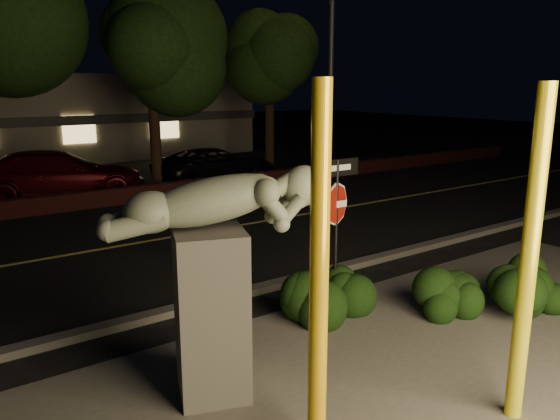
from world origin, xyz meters
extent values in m
plane|color=black|center=(0.00, 10.00, 0.00)|extent=(90.00, 90.00, 0.00)
cube|color=#4C4944|center=(0.00, -1.00, 0.01)|extent=(14.00, 6.00, 0.02)
cube|color=black|center=(0.00, 7.00, 0.01)|extent=(80.00, 8.00, 0.01)
cube|color=#D2B854|center=(0.00, 7.00, 0.02)|extent=(80.00, 0.12, 0.00)
cube|color=#4C4944|center=(0.00, 2.90, 0.06)|extent=(80.00, 0.25, 0.12)
cube|color=#4A1A18|center=(0.00, 11.30, 0.25)|extent=(40.00, 0.35, 0.50)
cube|color=black|center=(0.00, 17.00, 0.01)|extent=(40.00, 12.00, 0.01)
cube|color=slate|center=(0.00, 25.00, 2.00)|extent=(22.00, 10.00, 4.00)
cube|color=#333338|center=(0.00, 19.90, 2.00)|extent=(22.00, 0.20, 0.40)
cube|color=#FFD87F|center=(2.00, 19.95, 1.60)|extent=(1.40, 0.08, 1.20)
cube|color=#FFD87F|center=(6.00, 19.95, 1.60)|extent=(1.40, 0.08, 1.20)
cylinder|color=black|center=(2.50, 12.80, 2.00)|extent=(0.36, 0.36, 4.00)
ellipsoid|color=black|center=(2.50, 12.80, 5.68)|extent=(4.80, 4.80, 4.32)
cylinder|color=black|center=(7.50, 13.30, 1.95)|extent=(0.36, 0.36, 3.90)
ellipsoid|color=black|center=(7.50, 13.30, 5.44)|extent=(4.40, 4.40, 3.96)
cylinder|color=yellow|center=(-1.76, -0.99, 1.81)|extent=(0.18, 0.18, 3.62)
cylinder|color=yellow|center=(0.40, -1.76, 1.79)|extent=(0.18, 0.18, 3.59)
cylinder|color=black|center=(0.72, 1.58, 1.22)|extent=(0.05, 0.05, 2.44)
cube|color=white|center=(0.72, 1.58, 1.74)|extent=(0.37, 0.04, 0.10)
cube|color=black|center=(0.72, 1.58, 2.31)|extent=(0.83, 0.05, 0.26)
cube|color=white|center=(0.72, 1.58, 2.31)|extent=(0.52, 0.03, 0.10)
cube|color=#4C4944|center=(-2.06, 0.54, 1.00)|extent=(0.99, 0.99, 1.99)
sphere|color=slate|center=(-1.04, 0.17, 2.44)|extent=(0.46, 0.46, 0.46)
ellipsoid|color=black|center=(0.44, 1.40, 0.46)|extent=(1.87, 1.11, 0.92)
ellipsoid|color=black|center=(2.19, 0.36, 0.48)|extent=(1.65, 1.29, 0.96)
ellipsoid|color=black|center=(3.15, -0.25, 0.48)|extent=(1.43, 0.92, 0.97)
cylinder|color=#515157|center=(8.62, 10.96, 4.39)|extent=(0.18, 0.18, 8.77)
imported|color=#3E050C|center=(-0.63, 13.21, 0.76)|extent=(5.60, 3.30, 1.52)
imported|color=black|center=(4.83, 12.91, 0.64)|extent=(4.63, 2.23, 1.27)
camera|label=1|loc=(-4.78, -4.61, 3.56)|focal=35.00mm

